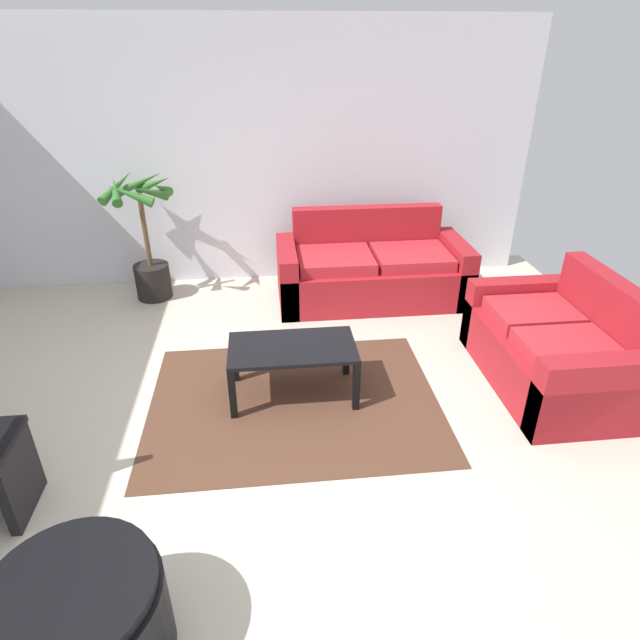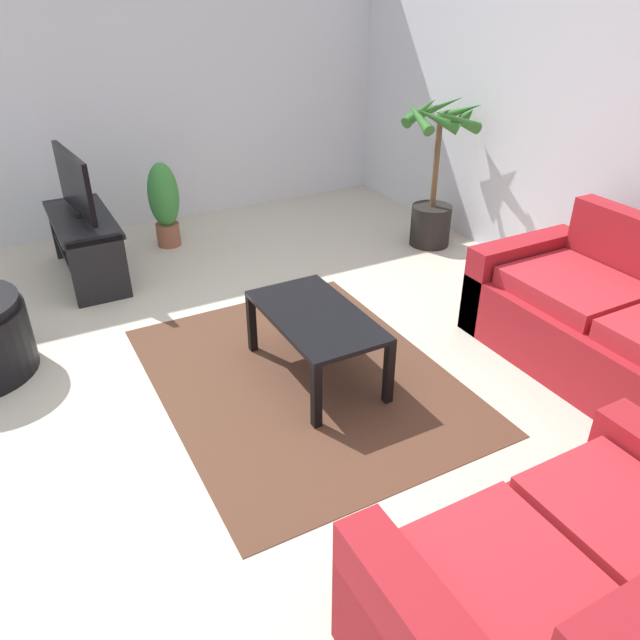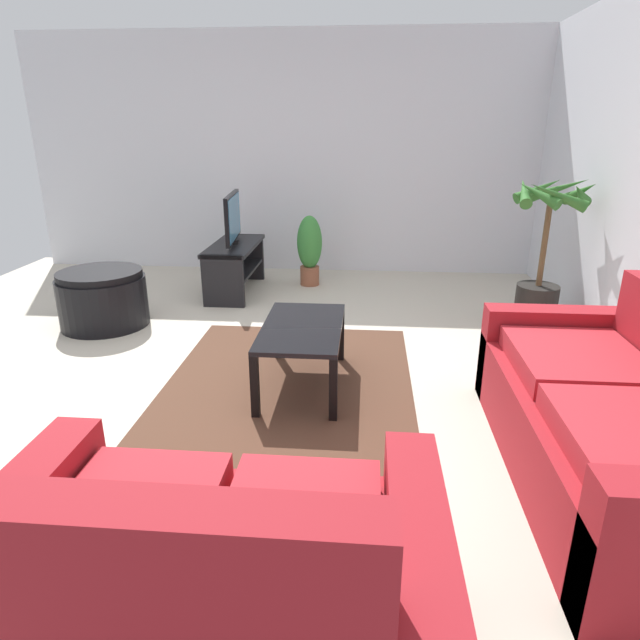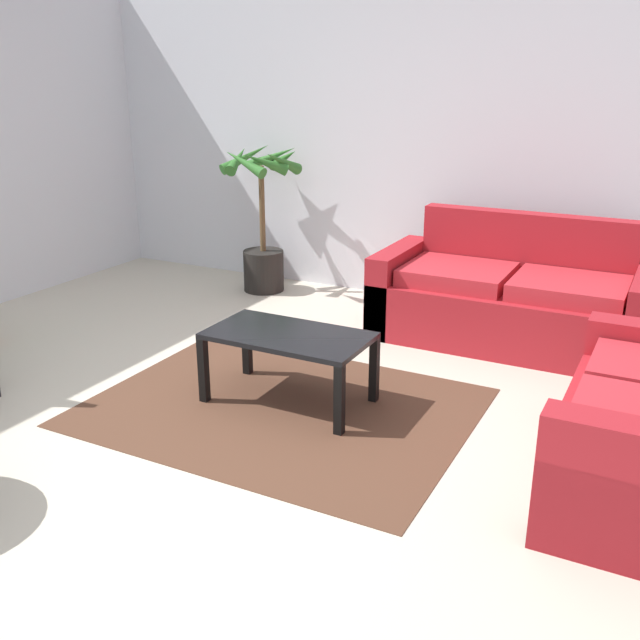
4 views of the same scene
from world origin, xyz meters
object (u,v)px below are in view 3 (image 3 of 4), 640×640
at_px(couch_loveseat, 212,591).
at_px(tv_stand, 235,261).
at_px(coffee_table, 302,334).
at_px(potted_plant_small, 310,248).
at_px(potted_palm, 543,262).
at_px(ottoman, 103,299).
at_px(tv, 233,218).
at_px(couch_main, 617,428).

bearing_deg(couch_loveseat, tv_stand, -167.69).
bearing_deg(tv_stand, couch_loveseat, 12.31).
relative_size(coffee_table, potted_plant_small, 1.24).
height_order(couch_loveseat, potted_palm, potted_palm).
distance_m(couch_loveseat, ottoman, 3.62).
bearing_deg(tv, couch_loveseat, 12.27).
bearing_deg(couch_main, potted_palm, 173.17).
bearing_deg(tv, tv_stand, -84.22).
bearing_deg(tv, potted_palm, 74.84).
xyz_separation_m(couch_main, couch_loveseat, (1.13, -1.71, -0.00)).
xyz_separation_m(tv_stand, tv, (-0.00, 0.00, 0.46)).
distance_m(tv, potted_plant_small, 0.91).
relative_size(couch_main, potted_plant_small, 2.52).
xyz_separation_m(couch_main, potted_palm, (-2.31, 0.28, 0.28)).
distance_m(tv_stand, potted_palm, 3.02).
distance_m(couch_main, coffee_table, 1.91).
xyz_separation_m(tv, potted_palm, (0.79, 2.91, -0.22)).
distance_m(couch_main, couch_loveseat, 2.05).
bearing_deg(potted_plant_small, couch_main, 28.59).
xyz_separation_m(potted_palm, ottoman, (0.33, -3.84, -0.33)).
distance_m(couch_loveseat, tv_stand, 4.33).
bearing_deg(tv_stand, coffee_table, 24.22).
bearing_deg(couch_main, coffee_table, -119.38).
distance_m(couch_main, tv, 4.09).
bearing_deg(potted_plant_small, couch_loveseat, 2.04).
bearing_deg(tv_stand, potted_palm, 74.86).
height_order(potted_plant_small, ottoman, potted_plant_small).
bearing_deg(potted_palm, tv_stand, -105.14).
distance_m(tv_stand, potted_plant_small, 0.84).
relative_size(tv_stand, potted_palm, 0.84).
bearing_deg(potted_plant_small, ottoman, -49.27).
height_order(couch_loveseat, ottoman, couch_loveseat).
xyz_separation_m(couch_loveseat, ottoman, (-3.11, -1.85, -0.05)).
xyz_separation_m(coffee_table, potted_plant_small, (-2.50, -0.21, 0.04)).
relative_size(coffee_table, potted_palm, 0.73).
bearing_deg(coffee_table, tv_stand, -155.78).
distance_m(couch_main, potted_palm, 2.34).
bearing_deg(tv_stand, couch_main, 40.39).
bearing_deg(coffee_table, potted_plant_small, -175.17).
height_order(couch_main, tv_stand, couch_main).
xyz_separation_m(potted_plant_small, ottoman, (1.46, -1.69, -0.17)).
relative_size(couch_loveseat, ottoman, 1.93).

